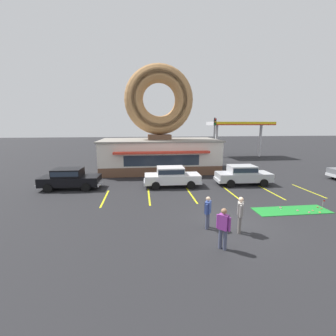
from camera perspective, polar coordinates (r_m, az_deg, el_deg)
ground_plane at (r=12.02m, az=16.58°, el=-13.74°), size 160.00×160.00×0.00m
donut_shop_building at (r=24.02m, az=-2.21°, el=8.18°), size 12.30×6.75×10.96m
putting_mat at (r=15.12m, az=28.86°, el=-9.41°), size 4.35×1.33×0.03m
mini_donut_near_left at (r=16.24m, az=34.36°, el=-8.50°), size 0.13×0.13×0.04m
mini_donut_near_right at (r=15.62m, az=32.87°, el=-9.06°), size 0.13×0.13×0.04m
mini_donut_mid_left at (r=16.39m, az=33.74°, el=-8.26°), size 0.13×0.13×0.04m
mini_donut_mid_centre at (r=15.20m, az=26.67°, el=-8.96°), size 0.13×0.13×0.04m
mini_donut_mid_right at (r=15.21m, az=32.20°, el=-9.50°), size 0.13×0.13×0.04m
mini_donut_far_left at (r=15.18m, az=30.04°, el=-9.31°), size 0.13×0.13×0.04m
mini_donut_far_centre at (r=15.54m, az=34.11°, el=-9.30°), size 0.13×0.13×0.04m
golf_ball at (r=14.89m, az=26.77°, el=-9.37°), size 0.04×0.04×0.04m
putting_flag_pin at (r=16.17m, az=34.76°, el=-7.16°), size 0.13×0.01×0.55m
car_silver at (r=19.65m, az=18.45°, el=-1.48°), size 4.62×2.11×1.60m
car_black at (r=18.95m, az=-23.69°, el=-2.30°), size 4.62×2.10×1.60m
car_white at (r=18.02m, az=0.91°, el=-2.00°), size 4.59×2.04×1.60m
pedestrian_blue_sweater_man at (r=10.97m, az=17.86°, el=-10.84°), size 0.37×0.56×1.72m
pedestrian_hooded_kid at (r=9.44m, az=13.86°, el=-14.27°), size 0.45×0.45×1.73m
pedestrian_leather_jacket_man at (r=11.07m, az=10.07°, el=-10.71°), size 0.40×0.53×1.59m
trash_bin at (r=23.07m, az=12.80°, el=-0.33°), size 0.57×0.57×0.97m
traffic_light_pole at (r=30.36m, az=11.68°, el=8.51°), size 0.28×0.47×5.80m
gas_station_canopy at (r=36.00m, az=17.70°, el=10.42°), size 9.00×4.46×5.30m
parking_stripe_far_left at (r=15.97m, az=-15.75°, el=-7.40°), size 0.12×3.60×0.01m
parking_stripe_left at (r=15.77m, az=-4.84°, el=-7.25°), size 0.12×3.60×0.01m
parking_stripe_mid_left at (r=16.13m, az=5.95°, el=-6.84°), size 0.12×3.60×0.01m
parking_stripe_centre at (r=17.03m, az=15.91°, el=-6.25°), size 0.12×3.60×0.01m
parking_stripe_mid_right at (r=18.37m, az=24.62°, el=-5.58°), size 0.12×3.60×0.01m
parking_stripe_right at (r=20.08m, az=31.98°, el=-4.91°), size 0.12×3.60×0.01m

